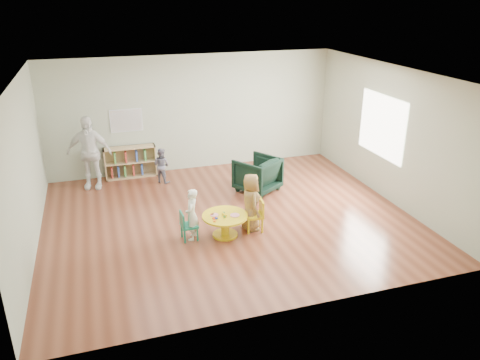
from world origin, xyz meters
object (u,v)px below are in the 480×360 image
(armchair, at_px, (257,174))
(child_right, at_px, (251,202))
(activity_table, at_px, (225,221))
(child_left, at_px, (192,214))
(toddler, at_px, (162,165))
(adult_caretaker, at_px, (89,153))
(kid_chair_left, at_px, (187,225))
(kid_chair_right, at_px, (256,214))
(bookshelf, at_px, (130,162))

(armchair, bearing_deg, child_right, 33.83)
(activity_table, height_order, child_left, child_left)
(toddler, bearing_deg, adult_caretaker, 38.86)
(kid_chair_left, relative_size, child_left, 0.57)
(kid_chair_left, distance_m, toddler, 2.87)
(kid_chair_left, relative_size, armchair, 0.64)
(activity_table, distance_m, armchair, 2.18)
(armchair, bearing_deg, activity_table, 22.14)
(armchair, distance_m, child_right, 1.84)
(adult_caretaker, bearing_deg, armchair, -6.22)
(kid_chair_left, xyz_separation_m, kid_chair_right, (1.30, -0.03, 0.03))
(child_right, bearing_deg, kid_chair_right, -125.46)
(kid_chair_left, distance_m, bookshelf, 3.52)
(kid_chair_left, distance_m, adult_caretaker, 3.45)
(kid_chair_right, xyz_separation_m, adult_caretaker, (-2.85, 3.06, 0.50))
(activity_table, xyz_separation_m, child_right, (0.53, 0.10, 0.26))
(adult_caretaker, bearing_deg, toddler, 8.35)
(activity_table, xyz_separation_m, child_left, (-0.59, 0.07, 0.19))
(child_left, xyz_separation_m, child_right, (1.11, 0.03, 0.07))
(armchair, bearing_deg, bookshelf, -66.35)
(bookshelf, xyz_separation_m, adult_caretaker, (-0.88, -0.42, 0.46))
(kid_chair_left, relative_size, bookshelf, 0.45)
(kid_chair_right, relative_size, adult_caretaker, 0.36)
(bookshelf, relative_size, child_left, 1.25)
(kid_chair_left, height_order, child_right, child_right)
(toddler, bearing_deg, bookshelf, 3.50)
(activity_table, distance_m, bookshelf, 3.77)
(activity_table, distance_m, kid_chair_left, 0.69)
(bookshelf, xyz_separation_m, toddler, (0.67, -0.59, 0.05))
(kid_chair_left, xyz_separation_m, armchair, (1.94, 1.72, 0.10))
(adult_caretaker, bearing_deg, kid_chair_right, -32.64)
(child_left, height_order, adult_caretaker, adult_caretaker)
(bookshelf, relative_size, child_right, 1.09)
(child_left, distance_m, child_right, 1.11)
(kid_chair_left, bearing_deg, armchair, 129.03)
(bookshelf, distance_m, toddler, 0.89)
(armchair, height_order, child_left, child_left)
(kid_chair_right, height_order, armchair, armchair)
(kid_chair_left, distance_m, kid_chair_right, 1.30)
(activity_table, relative_size, adult_caretaker, 0.50)
(kid_chair_left, relative_size, toddler, 0.66)
(activity_table, distance_m, toddler, 3.01)
(kid_chair_left, bearing_deg, adult_caretaker, -155.32)
(kid_chair_right, bearing_deg, child_left, 95.54)
(activity_table, bearing_deg, toddler, 103.18)
(child_left, bearing_deg, bookshelf, -145.61)
(activity_table, height_order, armchair, armchair)
(armchair, height_order, toddler, toddler)
(activity_table, relative_size, child_right, 0.75)
(adult_caretaker, bearing_deg, bookshelf, 40.03)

